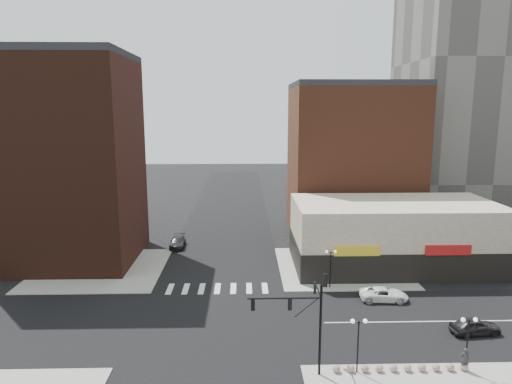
{
  "coord_description": "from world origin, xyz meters",
  "views": [
    {
      "loc": [
        2.85,
        -38.17,
        19.12
      ],
      "look_at": [
        3.98,
        5.84,
        11.0
      ],
      "focal_mm": 32.0,
      "sensor_mm": 36.0,
      "label": 1
    }
  ],
  "objects": [
    {
      "name": "street_lamp_ne",
      "position": [
        12.0,
        8.0,
        3.29
      ],
      "size": [
        1.22,
        0.32,
        4.16
      ],
      "color": "black",
      "rests_on": "sidewalk_ne"
    },
    {
      "name": "pedestrian",
      "position": [
        18.93,
        -8.0,
        1.01
      ],
      "size": [
        0.68,
        0.47,
        1.79
      ],
      "primitive_type": "imported",
      "rotation": [
        0.0,
        0.0,
        3.08
      ],
      "color": "#29262C",
      "rests_on": "sidewalk_se"
    },
    {
      "name": "white_suv",
      "position": [
        16.84,
        4.73,
        0.66
      ],
      "size": [
        4.88,
        2.46,
        1.33
      ],
      "primitive_type": "imported",
      "rotation": [
        0.0,
        0.0,
        1.52
      ],
      "color": "white",
      "rests_on": "ground"
    },
    {
      "name": "dark_sedan_north",
      "position": [
        -6.5,
        23.29,
        0.7
      ],
      "size": [
        2.13,
        4.9,
        1.4
      ],
      "primitive_type": "imported",
      "rotation": [
        0.0,
        0.0,
        0.03
      ],
      "color": "black",
      "rests_on": "ground"
    },
    {
      "name": "building_nw",
      "position": [
        -19.0,
        18.5,
        12.5
      ],
      "size": [
        16.0,
        15.0,
        25.0
      ],
      "primitive_type": "cube",
      "color": "#3A1C12",
      "rests_on": "ground"
    },
    {
      "name": "road_ns",
      "position": [
        0.0,
        0.0,
        0.01
      ],
      "size": [
        14.0,
        200.0,
        0.02
      ],
      "primitive_type": "cube",
      "color": "black",
      "rests_on": "ground"
    },
    {
      "name": "bollard_row",
      "position": [
        14.22,
        -8.0,
        0.4
      ],
      "size": [
        10.02,
        0.57,
        0.57
      ],
      "color": "#866C5C",
      "rests_on": "sidewalk_se"
    },
    {
      "name": "building_nw_low",
      "position": [
        -32.0,
        34.0,
        6.0
      ],
      "size": [
        20.0,
        18.0,
        12.0
      ],
      "primitive_type": "cube",
      "color": "#3A1C12",
      "rests_on": "ground"
    },
    {
      "name": "building_ne_midrise",
      "position": [
        19.0,
        29.5,
        11.0
      ],
      "size": [
        18.0,
        15.0,
        22.0
      ],
      "primitive_type": "cube",
      "color": "brown",
      "rests_on": "ground"
    },
    {
      "name": "street_lamp_se_a",
      "position": [
        11.0,
        -8.0,
        3.29
      ],
      "size": [
        1.22,
        0.32,
        4.16
      ],
      "color": "black",
      "rests_on": "sidewalk_se"
    },
    {
      "name": "building_ne_row",
      "position": [
        21.0,
        15.0,
        3.3
      ],
      "size": [
        24.2,
        12.2,
        8.0
      ],
      "color": "beige",
      "rests_on": "ground"
    },
    {
      "name": "dark_sedan_east",
      "position": [
        22.58,
        -2.33,
        0.72
      ],
      "size": [
        4.36,
        2.12,
        1.43
      ],
      "primitive_type": "imported",
      "rotation": [
        0.0,
        0.0,
        1.68
      ],
      "color": "black",
      "rests_on": "ground"
    },
    {
      "name": "sidewalk_nw",
      "position": [
        -14.5,
        14.5,
        0.06
      ],
      "size": [
        15.0,
        15.0,
        0.12
      ],
      "primitive_type": "cube",
      "color": "gray",
      "rests_on": "ground"
    },
    {
      "name": "ground",
      "position": [
        0.0,
        0.0,
        0.0
      ],
      "size": [
        240.0,
        240.0,
        0.0
      ],
      "primitive_type": "plane",
      "color": "black",
      "rests_on": "ground"
    },
    {
      "name": "road_ew",
      "position": [
        0.0,
        0.0,
        0.01
      ],
      "size": [
        200.0,
        14.0,
        0.02
      ],
      "primitive_type": "cube",
      "color": "black",
      "rests_on": "ground"
    },
    {
      "name": "street_lamp_se_b",
      "position": [
        19.0,
        -8.0,
        3.29
      ],
      "size": [
        1.22,
        0.32,
        4.16
      ],
      "color": "black",
      "rests_on": "sidewalk_se"
    },
    {
      "name": "sidewalk_ne",
      "position": [
        14.5,
        14.5,
        0.06
      ],
      "size": [
        15.0,
        15.0,
        0.12
      ],
      "primitive_type": "cube",
      "color": "gray",
      "rests_on": "ground"
    },
    {
      "name": "traffic_signal",
      "position": [
        7.24,
        -7.83,
        4.96
      ],
      "size": [
        5.59,
        3.09,
        7.77
      ],
      "color": "black",
      "rests_on": "ground"
    }
  ]
}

